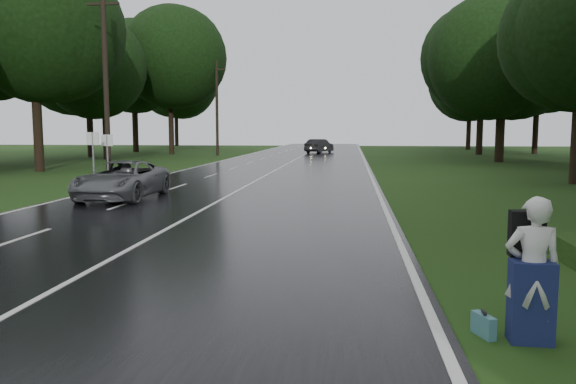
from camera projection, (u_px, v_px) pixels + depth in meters
name	position (u px, v px, depth m)	size (l,w,h in m)	color
ground	(106.00, 264.00, 10.78)	(160.00, 160.00, 0.00)	#1F3E12
road	(265.00, 177.00, 30.53)	(12.00, 140.00, 0.04)	black
lane_center	(265.00, 176.00, 30.53)	(0.12, 140.00, 0.01)	silver
grey_car	(122.00, 180.00, 20.61)	(2.31, 5.00, 1.39)	#56585B
far_car	(319.00, 146.00, 60.69)	(1.60, 4.58, 1.51)	black
hitchhiker	(532.00, 275.00, 6.74)	(0.67, 0.61, 1.80)	silver
suitcase	(483.00, 325.00, 6.99)	(0.11, 0.40, 0.28)	teal
utility_pole_mid	(109.00, 177.00, 30.59)	(1.80, 0.28, 10.25)	black
utility_pole_far	(218.00, 156.00, 55.46)	(1.80, 0.28, 9.38)	black
road_sign_a	(94.00, 185.00, 25.99)	(0.59, 0.10, 2.46)	white
road_sign_b	(109.00, 182.00, 27.50)	(0.56, 0.10, 2.34)	white
tree_left_d	(40.00, 171.00, 34.54)	(10.20, 10.20, 15.94)	black
tree_left_e	(107.00, 159.00, 48.65)	(8.70, 8.70, 13.60)	black
tree_left_f	(172.00, 154.00, 58.81)	(11.51, 11.51, 17.98)	black
tree_right_d	(575.00, 184.00, 26.59)	(8.21, 8.21, 12.83)	black
tree_right_e	(499.00, 162.00, 44.47)	(8.66, 8.66, 13.54)	black
tree_right_f	(479.00, 155.00, 57.30)	(10.91, 10.91, 17.05)	black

